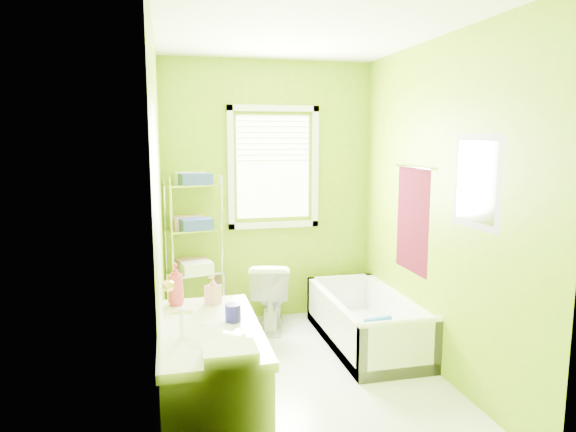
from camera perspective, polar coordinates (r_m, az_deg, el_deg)
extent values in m
plane|color=silver|center=(4.16, 1.92, -17.58)|extent=(2.90, 2.90, 0.00)
cube|color=#698D06|center=(5.18, -2.20, 2.66)|extent=(2.10, 0.04, 2.60)
cube|color=#698D06|center=(2.43, 11.06, -4.35)|extent=(2.10, 0.04, 2.60)
cube|color=#698D06|center=(3.64, -14.12, -0.13)|extent=(0.04, 2.90, 2.60)
cube|color=#698D06|center=(4.17, 16.07, 0.88)|extent=(0.04, 2.90, 2.60)
cube|color=white|center=(3.81, 2.13, 20.15)|extent=(2.10, 2.90, 0.04)
cube|color=white|center=(5.16, -1.65, 5.42)|extent=(0.74, 0.01, 1.01)
cube|color=white|center=(5.20, -1.58, -0.98)|extent=(0.92, 0.05, 0.06)
cube|color=white|center=(5.14, -1.63, 11.88)|extent=(0.92, 0.05, 0.06)
cube|color=white|center=(5.07, -6.39, 5.32)|extent=(0.06, 0.05, 1.22)
cube|color=white|center=(5.24, 3.03, 5.47)|extent=(0.06, 0.05, 1.22)
cube|color=white|center=(5.12, -1.61, 8.65)|extent=(0.72, 0.02, 0.50)
cube|color=white|center=(2.74, -13.91, -9.48)|extent=(0.02, 0.80, 2.00)
sphere|color=gold|center=(3.05, -13.14, -7.55)|extent=(0.07, 0.07, 0.07)
cube|color=#460814|center=(4.49, 13.65, -0.43)|extent=(0.02, 0.58, 0.90)
cylinder|color=silver|center=(4.44, 13.69, 5.31)|extent=(0.02, 0.62, 0.02)
cube|color=#CC5972|center=(3.67, 20.25, 3.59)|extent=(0.02, 0.54, 0.64)
cube|color=white|center=(3.67, 20.15, 3.59)|extent=(0.01, 0.44, 0.54)
cube|color=white|center=(4.82, 8.57, -13.27)|extent=(0.69, 1.47, 0.10)
cube|color=white|center=(4.66, 5.01, -11.74)|extent=(0.07, 1.47, 0.44)
cube|color=white|center=(4.88, 12.04, -10.95)|extent=(0.07, 1.47, 0.44)
cube|color=white|center=(4.16, 12.30, -14.45)|extent=(0.69, 0.07, 0.44)
cube|color=white|center=(5.38, 5.82, -8.93)|extent=(0.69, 0.07, 0.44)
cylinder|color=white|center=(4.08, 12.40, -11.61)|extent=(0.69, 0.07, 0.07)
cylinder|color=blue|center=(4.39, 10.92, -14.44)|extent=(0.36, 0.36, 0.06)
cylinder|color=yellow|center=(4.37, 10.94, -13.74)|extent=(0.34, 0.34, 0.05)
cube|color=blue|center=(4.45, 9.92, -12.48)|extent=(0.26, 0.09, 0.23)
imported|color=white|center=(5.05, -1.93, -8.69)|extent=(0.53, 0.73, 0.67)
cube|color=white|center=(3.10, -8.54, -19.52)|extent=(0.52, 1.05, 0.76)
cube|color=white|center=(2.93, -8.72, -12.50)|extent=(0.55, 1.08, 0.05)
ellipsoid|color=white|center=(2.80, -8.06, -13.62)|extent=(0.36, 0.47, 0.13)
cylinder|color=silver|center=(2.76, -11.76, -11.86)|extent=(0.03, 0.03, 0.16)
cylinder|color=silver|center=(2.73, -11.80, -10.48)|extent=(0.12, 0.02, 0.02)
imported|color=#DA4062|center=(3.28, -12.37, -7.38)|extent=(0.12, 0.12, 0.26)
imported|color=pink|center=(3.27, -8.35, -8.11)|extent=(0.11, 0.11, 0.18)
cylinder|color=#1C179B|center=(2.96, -6.14, -10.66)|extent=(0.09, 0.09, 0.10)
cube|color=white|center=(2.49, -6.50, -14.95)|extent=(0.25, 0.20, 0.06)
cylinder|color=silver|center=(4.81, -12.68, -4.65)|extent=(0.02, 0.02, 1.50)
cylinder|color=silver|center=(5.09, -13.41, -3.96)|extent=(0.02, 0.02, 1.50)
cylinder|color=silver|center=(4.94, -7.28, -4.18)|extent=(0.02, 0.02, 1.50)
cylinder|color=silver|center=(5.20, -8.28, -3.53)|extent=(0.02, 0.02, 1.50)
cube|color=silver|center=(5.17, -10.21, -10.67)|extent=(0.55, 0.41, 0.02)
cube|color=silver|center=(5.05, -10.33, -6.15)|extent=(0.55, 0.41, 0.02)
cube|color=silver|center=(4.96, -10.47, -1.43)|extent=(0.55, 0.41, 0.02)
cube|color=silver|center=(4.90, -10.60, 3.43)|extent=(0.55, 0.41, 0.02)
cube|color=#283E91|center=(4.81, -10.25, 4.06)|extent=(0.31, 0.24, 0.10)
cube|color=white|center=(5.01, -10.86, 4.22)|extent=(0.31, 0.24, 0.10)
cube|color=#283E91|center=(4.86, -10.14, -0.90)|extent=(0.31, 0.24, 0.10)
cube|color=pink|center=(5.05, -11.08, -0.57)|extent=(0.31, 0.24, 0.10)
cube|color=white|center=(4.96, -10.07, -5.67)|extent=(0.31, 0.24, 0.10)
cube|color=pink|center=(5.15, -10.66, -5.17)|extent=(0.31, 0.24, 0.10)
cube|color=pink|center=(5.19, -7.58, -8.67)|extent=(0.08, 0.26, 0.47)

